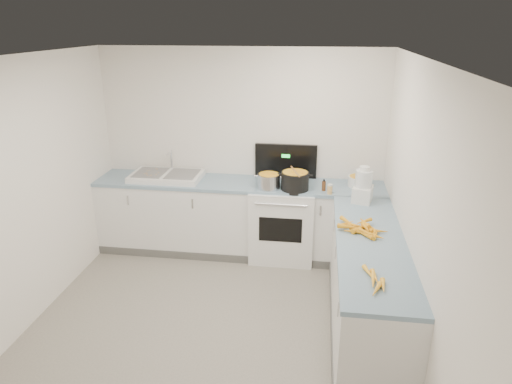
# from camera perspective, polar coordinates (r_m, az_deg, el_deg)

# --- Properties ---
(floor) EXTENTS (3.50, 4.00, 0.00)m
(floor) POSITION_cam_1_polar(r_m,az_deg,el_deg) (4.51, -6.00, -17.43)
(floor) COLOR gray
(floor) RESTS_ON ground
(ceiling) EXTENTS (3.50, 4.00, 0.00)m
(ceiling) POSITION_cam_1_polar(r_m,az_deg,el_deg) (3.57, -7.54, 16.10)
(ceiling) COLOR white
(ceiling) RESTS_ON ground
(wall_back) EXTENTS (3.50, 0.00, 2.50)m
(wall_back) POSITION_cam_1_polar(r_m,az_deg,el_deg) (5.72, -1.73, 5.16)
(wall_back) COLOR white
(wall_back) RESTS_ON ground
(wall_left) EXTENTS (0.00, 4.00, 2.50)m
(wall_left) POSITION_cam_1_polar(r_m,az_deg,el_deg) (4.62, -28.22, -1.18)
(wall_left) COLOR white
(wall_left) RESTS_ON ground
(wall_right) EXTENTS (0.00, 4.00, 2.50)m
(wall_right) POSITION_cam_1_polar(r_m,az_deg,el_deg) (3.84, 19.55, -3.96)
(wall_right) COLOR white
(wall_right) RESTS_ON ground
(counter_back) EXTENTS (3.50, 0.62, 0.94)m
(counter_back) POSITION_cam_1_polar(r_m,az_deg,el_deg) (5.70, -2.15, -3.21)
(counter_back) COLOR white
(counter_back) RESTS_ON ground
(counter_right) EXTENTS (0.62, 2.20, 0.94)m
(counter_right) POSITION_cam_1_polar(r_m,az_deg,el_deg) (4.41, 13.74, -11.45)
(counter_right) COLOR white
(counter_right) RESTS_ON ground
(stove) EXTENTS (0.76, 0.65, 1.36)m
(stove) POSITION_cam_1_polar(r_m,az_deg,el_deg) (5.62, 3.36, -3.55)
(stove) COLOR white
(stove) RESTS_ON ground
(sink) EXTENTS (0.86, 0.52, 0.31)m
(sink) POSITION_cam_1_polar(r_m,az_deg,el_deg) (5.74, -11.10, 1.99)
(sink) COLOR white
(sink) RESTS_ON counter_back
(steel_pot) EXTENTS (0.28, 0.28, 0.19)m
(steel_pot) POSITION_cam_1_polar(r_m,az_deg,el_deg) (5.30, 1.61, 1.26)
(steel_pot) COLOR silver
(steel_pot) RESTS_ON stove
(black_pot) EXTENTS (0.37, 0.37, 0.23)m
(black_pot) POSITION_cam_1_polar(r_m,az_deg,el_deg) (5.28, 4.88, 1.30)
(black_pot) COLOR black
(black_pot) RESTS_ON stove
(wooden_spoon) EXTENTS (0.13, 0.37, 0.02)m
(wooden_spoon) POSITION_cam_1_polar(r_m,az_deg,el_deg) (5.24, 4.92, 2.58)
(wooden_spoon) COLOR #AD7A47
(wooden_spoon) RESTS_ON black_pot
(mixing_bowl) EXTENTS (0.33, 0.33, 0.12)m
(mixing_bowl) POSITION_cam_1_polar(r_m,az_deg,el_deg) (5.50, 12.78, 1.31)
(mixing_bowl) COLOR white
(mixing_bowl) RESTS_ON counter_back
(extract_bottle) EXTENTS (0.05, 0.05, 0.11)m
(extract_bottle) POSITION_cam_1_polar(r_m,az_deg,el_deg) (5.29, 8.47, 0.74)
(extract_bottle) COLOR #593319
(extract_bottle) RESTS_ON counter_back
(spice_jar) EXTENTS (0.06, 0.06, 0.10)m
(spice_jar) POSITION_cam_1_polar(r_m,az_deg,el_deg) (5.20, 9.21, 0.28)
(spice_jar) COLOR #E5B266
(spice_jar) RESTS_ON counter_back
(food_processor) EXTENTS (0.25, 0.28, 0.40)m
(food_processor) POSITION_cam_1_polar(r_m,az_deg,el_deg) (5.00, 13.25, 0.64)
(food_processor) COLOR white
(food_processor) RESTS_ON counter_right
(carrot_pile) EXTENTS (0.46, 0.41, 0.08)m
(carrot_pile) POSITION_cam_1_polar(r_m,az_deg,el_deg) (4.34, 13.12, -4.45)
(carrot_pile) COLOR #FBA91E
(carrot_pile) RESTS_ON counter_right
(peeled_carrots) EXTENTS (0.16, 0.42, 0.04)m
(peeled_carrots) POSITION_cam_1_polar(r_m,az_deg,el_deg) (3.56, 14.66, -10.67)
(peeled_carrots) COLOR yellow
(peeled_carrots) RESTS_ON counter_right
(peelings) EXTENTS (0.24, 0.28, 0.01)m
(peelings) POSITION_cam_1_polar(r_m,az_deg,el_deg) (5.79, -13.19, 2.38)
(peelings) COLOR tan
(peelings) RESTS_ON sink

